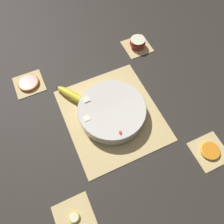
{
  "coord_description": "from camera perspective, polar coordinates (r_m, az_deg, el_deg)",
  "views": [
    {
      "loc": [
        -0.39,
        0.18,
        0.84
      ],
      "look_at": [
        0.0,
        0.0,
        0.03
      ],
      "focal_mm": 35.0,
      "sensor_mm": 36.0,
      "label": 1
    }
  ],
  "objects": [
    {
      "name": "ground_plane",
      "position": [
        0.95,
        0.0,
        -0.82
      ],
      "size": [
        6.0,
        6.0,
        0.0
      ],
      "primitive_type": "plane",
      "color": "#2D2823"
    },
    {
      "name": "apple_half",
      "position": [
        1.17,
        6.69,
        17.6
      ],
      "size": [
        0.08,
        0.08,
        0.04
      ],
      "color": "#B72D23",
      "rests_on": "coaster_mat_near_right"
    },
    {
      "name": "coaster_mat_far_right",
      "position": [
        1.1,
        -20.84,
        6.89
      ],
      "size": [
        0.13,
        0.13,
        0.01
      ],
      "color": "#D6B775",
      "rests_on": "ground_plane"
    },
    {
      "name": "coaster_mat_near_right",
      "position": [
        1.19,
        6.55,
        16.7
      ],
      "size": [
        0.13,
        0.13,
        0.01
      ],
      "color": "#D6B775",
      "rests_on": "ground_plane"
    },
    {
      "name": "bamboo_mat_center",
      "position": [
        0.94,
        0.0,
        -0.74
      ],
      "size": [
        0.44,
        0.39,
        0.01
      ],
      "color": "#D6B775",
      "rests_on": "ground_plane"
    },
    {
      "name": "whole_banana",
      "position": [
        0.98,
        -10.21,
        4.2
      ],
      "size": [
        0.17,
        0.13,
        0.04
      ],
      "color": "yellow",
      "rests_on": "bamboo_mat_center"
    },
    {
      "name": "fruit_salad_bowl",
      "position": [
        0.91,
        -0.03,
        0.31
      ],
      "size": [
        0.29,
        0.29,
        0.06
      ],
      "color": "silver",
      "rests_on": "bamboo_mat_center"
    },
    {
      "name": "coaster_mat_near_left",
      "position": [
        0.96,
        24.13,
        -9.34
      ],
      "size": [
        0.13,
        0.13,
        0.01
      ],
      "color": "#D6B775",
      "rests_on": "ground_plane"
    },
    {
      "name": "coaster_mat_far_left",
      "position": [
        0.85,
        -9.76,
        -25.52
      ],
      "size": [
        0.13,
        0.13,
        0.01
      ],
      "color": "#D6B775",
      "rests_on": "ground_plane"
    },
    {
      "name": "grapefruit_slice",
      "position": [
        1.09,
        -20.99,
        7.16
      ],
      "size": [
        0.1,
        0.1,
        0.01
      ],
      "color": "red",
      "rests_on": "coaster_mat_far_right"
    },
    {
      "name": "banana_coin_single",
      "position": [
        0.84,
        -9.85,
        -25.49
      ],
      "size": [
        0.04,
        0.04,
        0.01
      ],
      "color": "beige",
      "rests_on": "coaster_mat_far_left"
    },
    {
      "name": "orange_slice_whole",
      "position": [
        0.95,
        24.31,
        -9.18
      ],
      "size": [
        0.08,
        0.08,
        0.01
      ],
      "color": "orange",
      "rests_on": "coaster_mat_near_left"
    }
  ]
}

